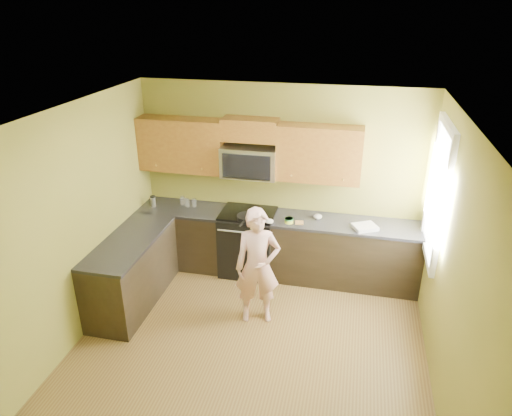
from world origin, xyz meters
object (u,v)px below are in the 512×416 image
(butter_tub, at_px, (289,223))
(frying_pan, at_px, (247,220))
(woman, at_px, (258,266))
(stove, at_px, (248,242))
(travel_mug, at_px, (154,206))
(microwave, at_px, (250,176))

(butter_tub, bearing_deg, frying_pan, -171.31)
(frying_pan, height_order, butter_tub, frying_pan)
(woman, xyz_separation_m, frying_pan, (-0.33, 0.84, 0.20))
(stove, bearing_deg, frying_pan, -78.14)
(butter_tub, distance_m, travel_mug, 2.03)
(butter_tub, bearing_deg, travel_mug, 176.89)
(microwave, xyz_separation_m, travel_mug, (-1.42, -0.16, -0.53))
(microwave, relative_size, frying_pan, 1.48)
(woman, height_order, butter_tub, woman)
(stove, relative_size, frying_pan, 1.85)
(microwave, distance_m, travel_mug, 1.52)
(stove, relative_size, woman, 0.63)
(frying_pan, bearing_deg, stove, 108.22)
(woman, bearing_deg, frying_pan, 96.08)
(stove, height_order, travel_mug, travel_mug)
(microwave, height_order, frying_pan, microwave)
(microwave, distance_m, woman, 1.44)
(frying_pan, xyz_separation_m, butter_tub, (0.56, 0.09, -0.03))
(woman, bearing_deg, travel_mug, 134.81)
(frying_pan, relative_size, butter_tub, 4.27)
(travel_mug, bearing_deg, woman, -29.95)
(stove, height_order, microwave, microwave)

